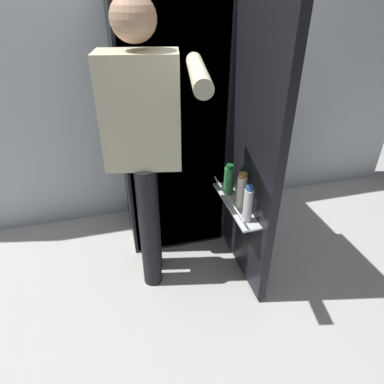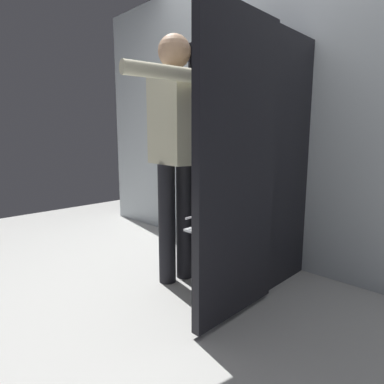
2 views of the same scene
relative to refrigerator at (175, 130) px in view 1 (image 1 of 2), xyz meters
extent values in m
plane|color=silver|center=(-0.03, -0.48, -0.85)|extent=(6.34, 6.34, 0.00)
cube|color=silver|center=(-0.03, 0.39, 0.37)|extent=(4.40, 0.10, 2.44)
cube|color=black|center=(-0.03, 0.05, 0.00)|extent=(0.68, 0.57, 1.70)
cube|color=white|center=(-0.03, -0.23, 0.00)|extent=(0.64, 0.01, 1.66)
cube|color=white|center=(-0.03, -0.18, 0.04)|extent=(0.60, 0.09, 0.01)
cube|color=black|center=(0.34, -0.56, 0.01)|extent=(0.05, 0.66, 1.65)
cube|color=white|center=(0.25, -0.56, -0.30)|extent=(0.12, 0.54, 0.01)
cylinder|color=silver|center=(0.20, -0.56, -0.24)|extent=(0.01, 0.52, 0.01)
cylinder|color=#EDE5CC|center=(0.26, -0.61, -0.19)|extent=(0.06, 0.06, 0.22)
cylinder|color=#B78933|center=(0.26, -0.61, -0.07)|extent=(0.05, 0.05, 0.02)
cylinder|color=green|center=(0.25, -0.43, -0.21)|extent=(0.06, 0.06, 0.18)
cylinder|color=#195B28|center=(0.25, -0.43, -0.10)|extent=(0.05, 0.05, 0.02)
cylinder|color=white|center=(0.25, -0.74, -0.20)|extent=(0.05, 0.05, 0.20)
cylinder|color=#335BB2|center=(0.25, -0.74, -0.08)|extent=(0.04, 0.04, 0.02)
cylinder|color=black|center=(-0.26, -0.38, -0.43)|extent=(0.12, 0.12, 0.84)
cylinder|color=black|center=(-0.29, -0.53, -0.43)|extent=(0.12, 0.12, 0.84)
cube|color=beige|center=(-0.27, -0.45, 0.30)|extent=(0.44, 0.29, 0.60)
sphere|color=tan|center=(-0.27, -0.45, 0.73)|extent=(0.22, 0.22, 0.22)
cylinder|color=beige|center=(-0.23, -0.25, 0.27)|extent=(0.08, 0.08, 0.56)
cylinder|color=beige|center=(-0.04, -0.71, 0.54)|extent=(0.19, 0.57, 0.08)
camera|label=1|loc=(-0.45, -2.19, 0.87)|focal=31.73mm
camera|label=2|loc=(1.39, -1.97, 0.18)|focal=30.36mm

